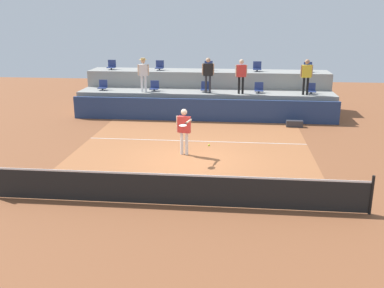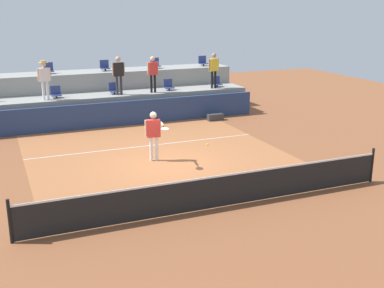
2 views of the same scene
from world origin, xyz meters
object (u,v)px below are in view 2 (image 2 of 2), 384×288
at_px(stadium_chair_upper_right, 155,64).
at_px(tennis_ball, 207,145).
at_px(spectator_leaning_on_rail, 153,71).
at_px(equipment_bag, 215,117).
at_px(spectator_in_white, 118,72).
at_px(stadium_chair_lower_far_right, 216,82).
at_px(stadium_chair_upper_left, 49,69).
at_px(spectator_in_grey, 214,67).
at_px(stadium_chair_lower_center, 114,89).
at_px(stadium_chair_upper_far_right, 203,62).
at_px(stadium_chair_lower_left, 56,93).
at_px(spectator_with_hat, 44,76).
at_px(stadium_chair_lower_right, 169,85).
at_px(stadium_chair_upper_center, 105,66).

height_order(stadium_chair_upper_right, tennis_ball, stadium_chair_upper_right).
bearing_deg(tennis_ball, spectator_leaning_on_rail, 83.18).
distance_m(tennis_ball, equipment_bag, 7.77).
height_order(spectator_in_white, tennis_ball, spectator_in_white).
bearing_deg(equipment_bag, stadium_chair_lower_far_right, 63.69).
bearing_deg(stadium_chair_upper_right, equipment_bag, -65.83).
xyz_separation_m(stadium_chair_lower_far_right, stadium_chair_upper_left, (-7.94, 1.80, 0.85)).
bearing_deg(spectator_in_grey, spectator_in_white, 180.00).
bearing_deg(stadium_chair_lower_center, stadium_chair_upper_far_right, 18.70).
relative_size(stadium_chair_upper_left, spectator_in_white, 0.30).
xyz_separation_m(stadium_chair_lower_far_right, spectator_in_grey, (-0.34, -0.38, 0.83)).
bearing_deg(stadium_chair_lower_far_right, equipment_bag, -116.31).
relative_size(stadium_chair_lower_left, spectator_with_hat, 0.30).
bearing_deg(stadium_chair_lower_center, equipment_bag, -24.09).
height_order(spectator_with_hat, equipment_bag, spectator_with_hat).
distance_m(stadium_chair_lower_left, stadium_chair_upper_right, 5.64).
distance_m(stadium_chair_upper_left, spectator_with_hat, 2.23).
bearing_deg(stadium_chair_upper_left, stadium_chair_lower_far_right, -12.77).
distance_m(stadium_chair_lower_right, tennis_ball, 9.02).
relative_size(stadium_chair_lower_center, spectator_with_hat, 0.30).
height_order(stadium_chair_lower_left, stadium_chair_upper_far_right, stadium_chair_upper_far_right).
height_order(stadium_chair_upper_center, stadium_chair_upper_right, same).
bearing_deg(stadium_chair_lower_left, stadium_chair_lower_far_right, 0.00).
bearing_deg(spectator_in_grey, stadium_chair_lower_center, 175.55).
relative_size(stadium_chair_lower_far_right, spectator_in_white, 0.30).
bearing_deg(stadium_chair_upper_center, stadium_chair_lower_left, -145.82).
distance_m(stadium_chair_upper_left, stadium_chair_upper_right, 5.31).
bearing_deg(spectator_leaning_on_rail, stadium_chair_upper_far_right, 31.76).
distance_m(stadium_chair_upper_left, equipment_bag, 8.21).
distance_m(stadium_chair_lower_center, stadium_chair_upper_center, 1.99).
bearing_deg(stadium_chair_upper_left, stadium_chair_upper_far_right, 0.00).
relative_size(spectator_with_hat, spectator_in_grey, 0.99).
xyz_separation_m(stadium_chair_lower_right, stadium_chair_lower_far_right, (2.57, 0.00, 0.00)).
bearing_deg(stadium_chair_lower_left, stadium_chair_upper_center, 34.18).
bearing_deg(spectator_with_hat, spectator_leaning_on_rail, -0.00).
relative_size(stadium_chair_lower_far_right, spectator_leaning_on_rail, 0.31).
bearing_deg(stadium_chair_lower_center, spectator_in_white, -68.18).
xyz_separation_m(stadium_chair_lower_right, equipment_bag, (1.62, -1.93, -1.31)).
bearing_deg(stadium_chair_lower_left, tennis_ball, -68.79).
bearing_deg(stadium_chair_upper_right, stadium_chair_lower_left, -161.16).
relative_size(stadium_chair_upper_far_right, spectator_with_hat, 0.30).
bearing_deg(stadium_chair_lower_right, stadium_chair_lower_left, 180.00).
xyz_separation_m(stadium_chair_upper_center, stadium_chair_upper_right, (2.63, 0.00, 0.00)).
height_order(stadium_chair_lower_center, stadium_chair_upper_left, stadium_chair_upper_left).
height_order(stadium_chair_lower_right, equipment_bag, stadium_chair_lower_right).
height_order(stadium_chair_lower_far_right, stadium_chair_upper_right, stadium_chair_upper_right).
xyz_separation_m(stadium_chair_lower_far_right, spectator_leaning_on_rail, (-3.48, -0.38, 0.81)).
bearing_deg(spectator_in_grey, stadium_chair_lower_far_right, 48.38).
bearing_deg(stadium_chair_lower_far_right, spectator_with_hat, -177.38).
xyz_separation_m(stadium_chair_lower_center, stadium_chair_upper_right, (2.65, 1.80, 0.85)).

